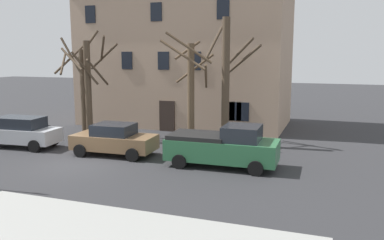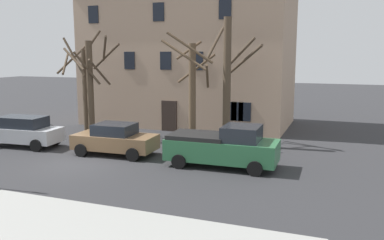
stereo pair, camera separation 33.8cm
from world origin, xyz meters
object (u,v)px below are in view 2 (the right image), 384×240
Objects in this scene: tree_bare_mid at (91,84)px; bicycle_leaning at (43,130)px; building_main at (189,48)px; pickup_truck_green at (223,146)px; car_brown_sedan at (115,139)px; tree_bare_far at (192,87)px; car_silver_wagon at (24,131)px; tree_bare_end at (228,79)px; tree_bare_near at (85,87)px.

bicycle_leaning is (-3.60, -0.35, -3.04)m from tree_bare_mid.
building_main is at bearing 65.20° from tree_bare_mid.
car_brown_sedan is at bearing 178.31° from pickup_truck_green.
tree_bare_far is 1.48× the size of car_silver_wagon.
building_main is 2.12× the size of tree_bare_end.
tree_bare_far is at bearing 7.13° from bicycle_leaning.
pickup_truck_green reaches higher than car_brown_sedan.
tree_bare_end is at bearing 103.18° from pickup_truck_green.
tree_bare_far is at bearing 7.15° from tree_bare_near.
building_main reaches higher than bicycle_leaning.
building_main is 8.68m from tree_bare_mid.
tree_bare_far reaches higher than tree_bare_near.
tree_bare_far is 5.72m from pickup_truck_green.
building_main reaches higher than pickup_truck_green.
pickup_truck_green is (9.42, -3.28, -2.44)m from tree_bare_mid.
bicycle_leaning is at bearing 112.10° from car_silver_wagon.
bicycle_leaning is at bearing 158.76° from car_brown_sedan.
tree_bare_near is at bearing 161.54° from pickup_truck_green.
car_silver_wagon is (-8.74, -4.18, -2.45)m from tree_bare_far.
tree_bare_mid is at bearing 160.80° from pickup_truck_green.
pickup_truck_green reaches higher than bicycle_leaning.
pickup_truck_green is at bearing -18.46° from tree_bare_near.
bicycle_leaning is (-3.09, -0.38, -2.84)m from tree_bare_near.
tree_bare_near is at bearing 141.86° from car_brown_sedan.
tree_bare_far is (6.33, 0.89, -0.05)m from tree_bare_mid.
tree_bare_near is 0.96× the size of tree_bare_far.
tree_bare_far is 10.45m from bicycle_leaning.
tree_bare_mid reaches higher than bicycle_leaning.
building_main is 2.40× the size of tree_bare_far.
tree_bare_near is 0.93× the size of tree_bare_mid.
pickup_truck_green is at bearing -61.54° from building_main.
car_silver_wagon is at bearing -67.90° from bicycle_leaning.
tree_bare_end is (8.35, 1.29, 0.45)m from tree_bare_mid.
car_brown_sedan is (5.90, 0.18, -0.07)m from car_silver_wagon.
building_main is 11.76m from car_brown_sedan.
car_silver_wagon is at bearing -154.46° from tree_bare_far.
tree_bare_end reaches higher than car_silver_wagon.
tree_bare_end is at bearing 23.02° from car_silver_wagon.
building_main is 13.29m from car_silver_wagon.
bicycle_leaning is at bearing -172.20° from tree_bare_end.
tree_bare_near reaches higher than car_silver_wagon.
bicycle_leaning is at bearing -172.91° from tree_bare_near.
building_main is at bearing 61.45° from car_silver_wagon.
tree_bare_end is at bearing 8.77° from tree_bare_mid.
tree_bare_mid is 1.52× the size of car_brown_sedan.
tree_bare_end is at bearing -52.60° from building_main.
tree_bare_end reaches higher than pickup_truck_green.
tree_bare_near is 5.62m from car_brown_sedan.
building_main reaches higher than tree_bare_far.
tree_bare_near is 10.71m from pickup_truck_green.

